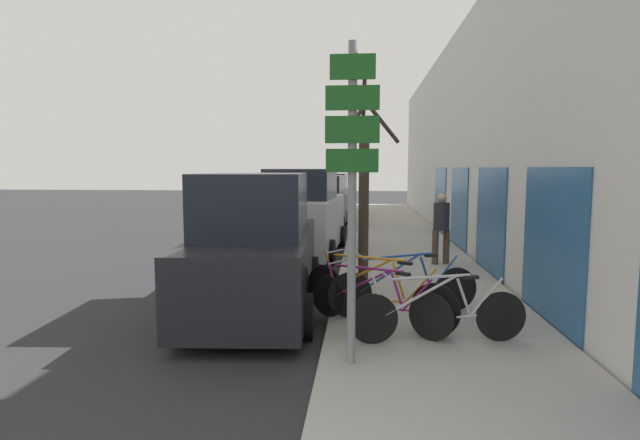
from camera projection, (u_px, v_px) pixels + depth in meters
ground_plane at (304, 261)px, 12.82m from camera, size 80.00×80.00×0.00m
sidewalk_curb at (398, 243)px, 15.37m from camera, size 3.20×32.00×0.15m
building_facade at (460, 140)px, 14.81m from camera, size 0.23×32.00×6.50m
signpost at (352, 184)px, 5.52m from camera, size 0.59×0.12×3.61m
bicycle_0 at (437, 313)px, 6.40m from camera, size 2.31×0.50×0.90m
bicycle_1 at (376, 301)px, 7.00m from camera, size 1.95×1.34×0.87m
bicycle_2 at (376, 294)px, 7.27m from camera, size 2.17×1.50×0.98m
bicycle_3 at (404, 288)px, 7.66m from camera, size 2.32×0.78×0.95m
parked_car_0 at (256, 250)px, 8.30m from camera, size 2.23×4.76×2.31m
parked_car_1 at (303, 215)px, 13.81m from camera, size 2.24×4.81×2.37m
parked_car_2 at (322, 204)px, 19.71m from camera, size 2.19×4.87×2.11m
parked_car_3 at (330, 197)px, 25.03m from camera, size 2.08×4.21×2.11m
pedestrian_near at (441, 223)px, 11.63m from camera, size 0.42×0.37×1.66m
street_tree at (364, 198)px, 9.34m from camera, size 1.29×1.16×3.96m
traffic_light at (363, 153)px, 21.67m from camera, size 0.20×0.30×4.50m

